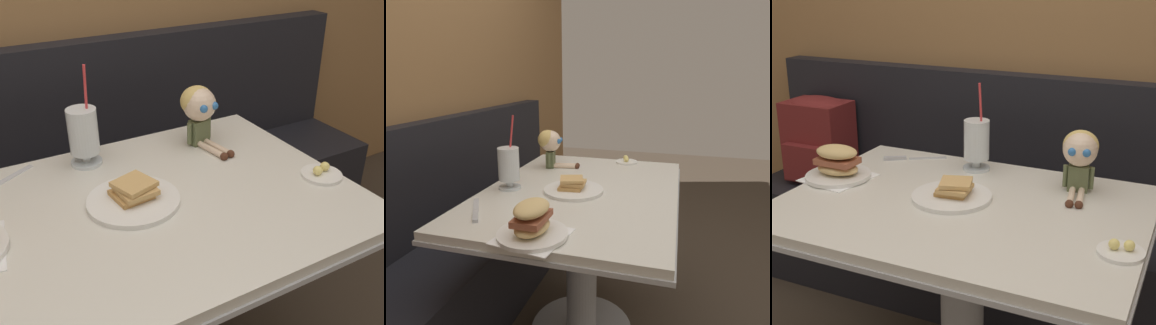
% 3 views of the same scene
% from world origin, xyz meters
% --- Properties ---
extents(booth_bench, '(2.60, 0.48, 1.00)m').
position_xyz_m(booth_bench, '(0.00, 0.81, 0.33)').
color(booth_bench, black).
rests_on(booth_bench, ground).
extents(diner_table, '(1.11, 0.81, 0.74)m').
position_xyz_m(diner_table, '(0.00, 0.18, 0.54)').
color(diner_table, silver).
rests_on(diner_table, ground).
extents(toast_plate, '(0.25, 0.25, 0.06)m').
position_xyz_m(toast_plate, '(-0.04, 0.21, 0.76)').
color(toast_plate, white).
rests_on(toast_plate, diner_table).
extents(milkshake_glass, '(0.10, 0.10, 0.32)m').
position_xyz_m(milkshake_glass, '(-0.08, 0.48, 0.84)').
color(milkshake_glass, silver).
rests_on(milkshake_glass, diner_table).
extents(butter_saucer, '(0.12, 0.12, 0.04)m').
position_xyz_m(butter_saucer, '(0.49, 0.06, 0.75)').
color(butter_saucer, white).
rests_on(butter_saucer, diner_table).
extents(seated_doll, '(0.13, 0.23, 0.20)m').
position_xyz_m(seated_doll, '(0.29, 0.43, 0.87)').
color(seated_doll, '#5B6642').
rests_on(seated_doll, diner_table).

